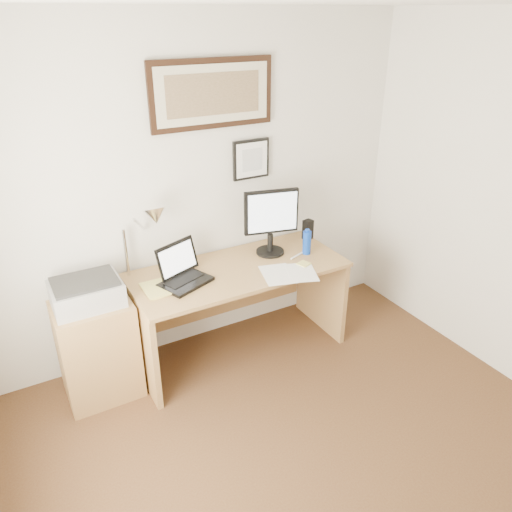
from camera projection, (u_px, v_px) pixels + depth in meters
wall_back at (196, 193)px, 3.70m from camera, size 3.50×0.02×2.50m
side_cabinet at (98, 350)px, 3.44m from camera, size 0.50×0.40×0.73m
water_bottle at (307, 243)px, 3.88m from camera, size 0.07×0.07×0.19m
bottle_cap at (307, 230)px, 3.83m from camera, size 0.03×0.03×0.02m
speaker at (308, 230)px, 4.14m from camera, size 0.08×0.08×0.16m
paper_sheet_a at (278, 274)px, 3.61m from camera, size 0.29×0.36×0.00m
paper_sheet_b at (301, 272)px, 3.63m from camera, size 0.30×0.35×0.00m
sticky_pad at (304, 264)px, 3.74m from camera, size 0.11×0.11×0.01m
marker_pen at (297, 256)px, 3.86m from camera, size 0.14×0.06×0.02m
book at (144, 292)px, 3.36m from camera, size 0.18×0.24×0.02m
desk at (234, 290)px, 3.87m from camera, size 1.60×0.70×0.75m
laptop at (183, 274)px, 3.50m from camera, size 0.40×0.41×0.26m
lcd_monitor at (271, 219)px, 3.79m from camera, size 0.42×0.22×0.52m
printer at (86, 292)px, 3.24m from camera, size 0.44×0.34×0.18m
desk_lamp at (152, 219)px, 3.40m from camera, size 0.29×0.27×0.53m
picture_large at (213, 94)px, 3.43m from camera, size 0.92×0.04×0.47m
picture_small at (251, 159)px, 3.78m from camera, size 0.30×0.03×0.30m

